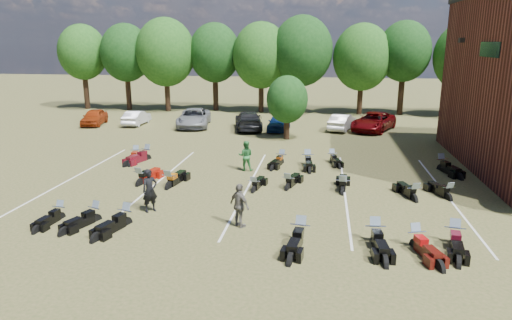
% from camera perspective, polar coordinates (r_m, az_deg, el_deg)
% --- Properties ---
extents(ground, '(160.00, 160.00, 0.00)m').
position_cam_1_polar(ground, '(20.99, 5.84, -6.17)').
color(ground, brown).
rests_on(ground, ground).
extents(car_0, '(2.48, 4.45, 1.43)m').
position_cam_1_polar(car_0, '(44.47, -19.56, 5.08)').
color(car_0, maroon).
rests_on(car_0, ground).
extents(car_1, '(1.49, 4.03, 1.32)m').
position_cam_1_polar(car_1, '(43.34, -14.71, 5.14)').
color(car_1, '#B4B4B8').
rests_on(car_1, ground).
extents(car_2, '(3.55, 6.11, 1.60)m').
position_cam_1_polar(car_2, '(41.35, -7.77, 5.25)').
color(car_2, gray).
rests_on(car_2, ground).
extents(car_3, '(3.32, 5.78, 1.58)m').
position_cam_1_polar(car_3, '(39.70, -0.95, 4.97)').
color(car_3, black).
rests_on(car_3, ground).
extents(car_4, '(1.83, 4.21, 1.41)m').
position_cam_1_polar(car_4, '(39.24, 2.88, 4.72)').
color(car_4, navy).
rests_on(car_4, ground).
extents(car_5, '(2.64, 4.48, 1.40)m').
position_cam_1_polar(car_5, '(40.11, 10.72, 4.69)').
color(car_5, '#BCBBB6').
rests_on(car_5, ground).
extents(car_6, '(4.63, 6.19, 1.56)m').
position_cam_1_polar(car_6, '(40.39, 14.47, 4.67)').
color(car_6, '#620508').
rests_on(car_6, ground).
extents(car_7, '(4.06, 5.67, 1.53)m').
position_cam_1_polar(car_7, '(42.45, 26.36, 4.05)').
color(car_7, '#3D3D42').
rests_on(car_7, ground).
extents(person_black, '(0.84, 0.84, 1.96)m').
position_cam_1_polar(person_black, '(20.89, -13.13, -3.75)').
color(person_black, black).
rests_on(person_black, ground).
extents(person_green, '(0.91, 0.72, 1.79)m').
position_cam_1_polar(person_green, '(26.86, -1.30, 0.54)').
color(person_green, '#286D32').
rests_on(person_green, ground).
extents(person_grey, '(1.13, 1.04, 1.86)m').
position_cam_1_polar(person_grey, '(18.70, -2.06, -5.70)').
color(person_grey, '#5E5950').
rests_on(person_grey, ground).
extents(motorcycle_0, '(0.82, 2.09, 1.14)m').
position_cam_1_polar(motorcycle_0, '(21.55, -23.26, -6.78)').
color(motorcycle_0, black).
rests_on(motorcycle_0, ground).
extents(motorcycle_1, '(1.41, 2.32, 1.23)m').
position_cam_1_polar(motorcycle_1, '(20.75, -19.43, -7.22)').
color(motorcycle_1, black).
rests_on(motorcycle_1, ground).
extents(motorcycle_2, '(1.37, 2.49, 1.32)m').
position_cam_1_polar(motorcycle_2, '(19.95, -15.95, -7.82)').
color(motorcycle_2, black).
rests_on(motorcycle_2, ground).
extents(motorcycle_3, '(1.12, 2.59, 1.40)m').
position_cam_1_polar(motorcycle_3, '(17.79, 5.51, -10.11)').
color(motorcycle_3, black).
rests_on(motorcycle_3, ground).
extents(motorcycle_4, '(1.02, 2.56, 1.39)m').
position_cam_1_polar(motorcycle_4, '(18.18, 14.57, -9.97)').
color(motorcycle_4, black).
rests_on(motorcycle_4, ground).
extents(motorcycle_5, '(1.18, 2.55, 1.37)m').
position_cam_1_polar(motorcycle_5, '(19.01, 23.43, -9.64)').
color(motorcycle_5, black).
rests_on(motorcycle_5, ground).
extents(motorcycle_6, '(1.38, 2.45, 1.30)m').
position_cam_1_polar(motorcycle_6, '(18.20, 19.27, -10.33)').
color(motorcycle_6, '#3F0C09').
rests_on(motorcycle_6, ground).
extents(motorcycle_7, '(1.33, 2.62, 1.40)m').
position_cam_1_polar(motorcycle_7, '(25.11, -14.24, -3.05)').
color(motorcycle_7, maroon).
rests_on(motorcycle_7, ground).
extents(motorcycle_8, '(1.18, 2.60, 1.40)m').
position_cam_1_polar(motorcycle_8, '(24.26, -10.80, -3.48)').
color(motorcycle_8, black).
rests_on(motorcycle_8, ground).
extents(motorcycle_9, '(0.99, 2.15, 1.16)m').
position_cam_1_polar(motorcycle_9, '(23.28, -0.25, -3.99)').
color(motorcycle_9, black).
rests_on(motorcycle_9, ground).
extents(motorcycle_10, '(1.28, 2.37, 1.26)m').
position_cam_1_polar(motorcycle_10, '(23.71, 4.00, -3.67)').
color(motorcycle_10, black).
rests_on(motorcycle_10, ground).
extents(motorcycle_11, '(0.93, 2.52, 1.38)m').
position_cam_1_polar(motorcycle_11, '(23.43, 10.73, -4.12)').
color(motorcycle_11, black).
rests_on(motorcycle_11, ground).
extents(motorcycle_12, '(1.37, 2.46, 1.30)m').
position_cam_1_polar(motorcycle_12, '(23.26, 19.10, -4.84)').
color(motorcycle_12, black).
rests_on(motorcycle_12, ground).
extents(motorcycle_13, '(1.45, 2.37, 1.26)m').
position_cam_1_polar(motorcycle_13, '(24.03, 22.82, -4.57)').
color(motorcycle_13, black).
rests_on(motorcycle_13, ground).
extents(motorcycle_14, '(1.59, 2.63, 1.40)m').
position_cam_1_polar(motorcycle_14, '(30.35, -13.49, 0.04)').
color(motorcycle_14, '#4D0B15').
rests_on(motorcycle_14, ground).
extents(motorcycle_15, '(1.11, 2.36, 1.27)m').
position_cam_1_polar(motorcycle_15, '(30.64, -14.75, 0.09)').
color(motorcycle_15, maroon).
rests_on(motorcycle_15, ground).
extents(motorcycle_17, '(1.23, 2.33, 1.24)m').
position_cam_1_polar(motorcycle_17, '(28.60, 3.18, -0.46)').
color(motorcycle_17, black).
rests_on(motorcycle_17, ground).
extents(motorcycle_18, '(1.02, 2.49, 1.35)m').
position_cam_1_polar(motorcycle_18, '(28.45, 6.44, -0.61)').
color(motorcycle_18, black).
rests_on(motorcycle_18, ground).
extents(motorcycle_19, '(1.18, 2.18, 1.16)m').
position_cam_1_polar(motorcycle_19, '(29.37, 9.47, -0.24)').
color(motorcycle_19, black).
rests_on(motorcycle_19, ground).
extents(motorcycle_20, '(1.54, 2.63, 1.40)m').
position_cam_1_polar(motorcycle_20, '(29.23, 22.12, -1.21)').
color(motorcycle_20, black).
rests_on(motorcycle_20, ground).
extents(tree_line, '(56.00, 6.00, 9.79)m').
position_cam_1_polar(tree_line, '(48.67, 6.49, 13.20)').
color(tree_line, black).
rests_on(tree_line, ground).
extents(young_tree_midfield, '(3.20, 3.20, 4.70)m').
position_cam_1_polar(young_tree_midfield, '(35.50, 3.91, 7.56)').
color(young_tree_midfield, black).
rests_on(young_tree_midfield, ground).
extents(parking_lines, '(20.10, 14.00, 0.01)m').
position_cam_1_polar(parking_lines, '(24.10, -0.97, -3.32)').
color(parking_lines, silver).
rests_on(parking_lines, ground).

